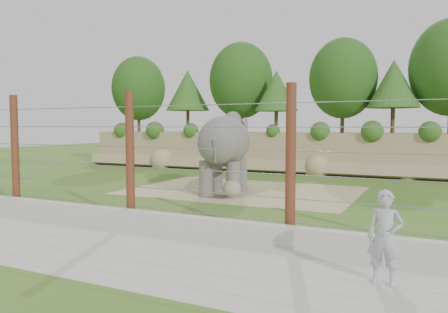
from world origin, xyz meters
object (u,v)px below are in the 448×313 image
at_px(barrier_fence, 130,157).
at_px(zookeeper, 385,237).
at_px(stone_ball, 232,189).
at_px(elephant, 224,153).

relative_size(barrier_fence, zookeeper, 11.59).
bearing_deg(stone_ball, barrier_fence, -99.60).
height_order(elephant, zookeeper, elephant).
distance_m(elephant, stone_ball, 1.82).
bearing_deg(zookeeper, elephant, 134.59).
height_order(elephant, stone_ball, elephant).
bearing_deg(barrier_fence, elephant, 88.93).
bearing_deg(elephant, zookeeper, -62.71).
relative_size(elephant, zookeeper, 2.48).
height_order(barrier_fence, zookeeper, barrier_fence).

